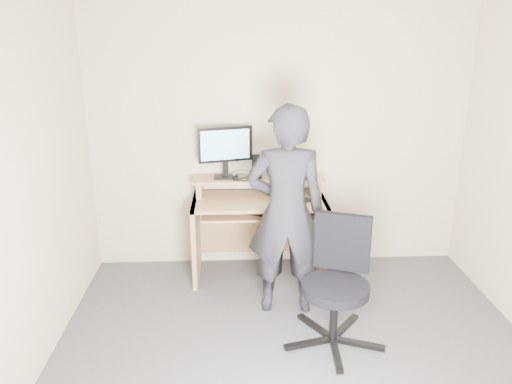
{
  "coord_description": "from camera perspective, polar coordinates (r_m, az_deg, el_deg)",
  "views": [
    {
      "loc": [
        -0.42,
        -2.78,
        2.23
      ],
      "look_at": [
        -0.25,
        1.05,
        0.95
      ],
      "focal_mm": 35.0,
      "sensor_mm": 36.0,
      "label": 1
    }
  ],
  "objects": [
    {
      "name": "smartphone",
      "position": [
        4.58,
        2.41,
        1.76
      ],
      "size": [
        0.07,
        0.13,
        0.01
      ],
      "primitive_type": "cube",
      "rotation": [
        0.0,
        0.0,
        0.05
      ],
      "color": "black",
      "rests_on": "desk"
    },
    {
      "name": "ground",
      "position": [
        3.59,
        5.0,
        -20.03
      ],
      "size": [
        3.5,
        3.5,
        0.0
      ],
      "primitive_type": "plane",
      "color": "#49484D",
      "rests_on": "ground"
    },
    {
      "name": "headphones",
      "position": [
        4.61,
        -1.64,
        1.93
      ],
      "size": [
        0.16,
        0.16,
        0.06
      ],
      "primitive_type": "torus",
      "rotation": [
        0.26,
        0.0,
        0.03
      ],
      "color": "silver",
      "rests_on": "desk"
    },
    {
      "name": "person",
      "position": [
        3.91,
        3.44,
        -2.27
      ],
      "size": [
        0.63,
        0.42,
        1.7
      ],
      "primitive_type": "imported",
      "rotation": [
        0.0,
        0.0,
        3.11
      ],
      "color": "black",
      "rests_on": "ground"
    },
    {
      "name": "charger",
      "position": [
        4.48,
        -2.34,
        1.56
      ],
      "size": [
        0.06,
        0.05,
        0.03
      ],
      "primitive_type": "cube",
      "rotation": [
        0.0,
        0.0,
        0.32
      ],
      "color": "black",
      "rests_on": "desk"
    },
    {
      "name": "back_wall",
      "position": [
        4.66,
        2.66,
        6.29
      ],
      "size": [
        3.5,
        0.02,
        2.5
      ],
      "primitive_type": "cube",
      "color": "#C0B298",
      "rests_on": "ground"
    },
    {
      "name": "external_drive",
      "position": [
        4.55,
        0.1,
        2.91
      ],
      "size": [
        0.09,
        0.14,
        0.2
      ],
      "primitive_type": "cube",
      "rotation": [
        0.0,
        0.0,
        0.13
      ],
      "color": "black",
      "rests_on": "desk"
    },
    {
      "name": "keyboard",
      "position": [
        4.43,
        0.51,
        -2.2
      ],
      "size": [
        0.49,
        0.35,
        0.03
      ],
      "primitive_type": "cube",
      "rotation": [
        0.0,
        0.0,
        -0.41
      ],
      "color": "black",
      "rests_on": "desk"
    },
    {
      "name": "office_chair",
      "position": [
        3.7,
        9.31,
        -9.66
      ],
      "size": [
        0.73,
        0.71,
        0.92
      ],
      "rotation": [
        0.0,
        0.0,
        -0.37
      ],
      "color": "black",
      "rests_on": "ground"
    },
    {
      "name": "desk",
      "position": [
        4.63,
        0.31,
        -2.83
      ],
      "size": [
        1.2,
        0.6,
        0.91
      ],
      "color": "tan",
      "rests_on": "ground"
    },
    {
      "name": "mouse",
      "position": [
        4.43,
        5.84,
        -0.9
      ],
      "size": [
        0.11,
        0.09,
        0.04
      ],
      "primitive_type": "ellipsoid",
      "rotation": [
        0.0,
        0.0,
        0.35
      ],
      "color": "black",
      "rests_on": "desk"
    },
    {
      "name": "monitor",
      "position": [
        4.5,
        -3.52,
        5.08
      ],
      "size": [
        0.49,
        0.16,
        0.47
      ],
      "rotation": [
        0.0,
        0.0,
        0.26
      ],
      "color": "black",
      "rests_on": "desk"
    },
    {
      "name": "travel_mug",
      "position": [
        4.58,
        1.96,
        2.76
      ],
      "size": [
        0.09,
        0.09,
        0.17
      ],
      "primitive_type": "cylinder",
      "rotation": [
        0.0,
        0.0,
        0.27
      ],
      "color": "silver",
      "rests_on": "desk"
    }
  ]
}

